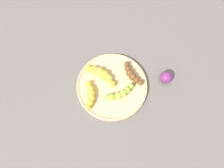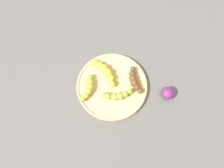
% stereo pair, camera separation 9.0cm
% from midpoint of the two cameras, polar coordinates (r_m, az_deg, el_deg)
% --- Properties ---
extents(ground_plane, '(2.40, 2.40, 0.00)m').
position_cam_midpoint_polar(ground_plane, '(0.93, 2.72, -1.16)').
color(ground_plane, '#56514C').
extents(fruit_bowl, '(0.29, 0.29, 0.02)m').
position_cam_midpoint_polar(fruit_bowl, '(0.92, 2.76, -0.93)').
color(fruit_bowl, tan).
rests_on(fruit_bowl, ground_plane).
extents(banana_green, '(0.07, 0.12, 0.03)m').
position_cam_midpoint_polar(banana_green, '(0.89, 4.13, -3.35)').
color(banana_green, '#8CAD38').
rests_on(banana_green, fruit_bowl).
extents(banana_overripe, '(0.10, 0.08, 0.03)m').
position_cam_midpoint_polar(banana_overripe, '(0.91, 8.47, 0.52)').
color(banana_overripe, '#593819').
rests_on(banana_overripe, fruit_bowl).
extents(banana_yellow, '(0.09, 0.13, 0.04)m').
position_cam_midpoint_polar(banana_yellow, '(0.92, 0.95, 2.83)').
color(banana_yellow, yellow).
rests_on(banana_yellow, fruit_bowl).
extents(banana_spotted, '(0.11, 0.04, 0.03)m').
position_cam_midpoint_polar(banana_spotted, '(0.89, -3.28, -1.59)').
color(banana_spotted, gold).
rests_on(banana_spotted, fruit_bowl).
extents(plum_purple, '(0.05, 0.05, 0.05)m').
position_cam_midpoint_polar(plum_purple, '(0.94, 16.51, -2.68)').
color(plum_purple, '#662659').
rests_on(plum_purple, ground_plane).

